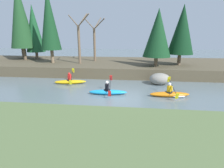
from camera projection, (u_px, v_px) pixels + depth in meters
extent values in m
plane|color=slate|center=(118.00, 98.00, 11.88)|extent=(90.00, 90.00, 0.00)
cube|color=brown|center=(125.00, 66.00, 21.06)|extent=(44.00, 9.61, 1.05)
cylinder|color=brown|center=(23.00, 52.00, 24.22)|extent=(0.36, 0.36, 1.56)
cone|color=#0F3319|center=(19.00, 22.00, 23.16)|extent=(2.57, 2.57, 6.33)
cylinder|color=brown|center=(25.00, 54.00, 22.57)|extent=(0.36, 0.36, 1.50)
cone|color=#1E4723|center=(20.00, 15.00, 21.32)|extent=(2.89, 2.89, 7.85)
cylinder|color=brown|center=(37.00, 55.00, 23.29)|extent=(0.36, 0.36, 0.95)
cone|color=#194C28|center=(34.00, 29.00, 22.38)|extent=(2.32, 2.32, 5.89)
cylinder|color=#7A664C|center=(52.00, 56.00, 20.01)|extent=(0.36, 0.36, 1.47)
cone|color=#143D1E|center=(49.00, 20.00, 18.95)|extent=(2.23, 2.23, 6.46)
cylinder|color=brown|center=(156.00, 62.00, 17.64)|extent=(0.36, 0.36, 0.98)
cone|color=#143D1E|center=(158.00, 33.00, 16.90)|extent=(2.74, 2.74, 4.56)
cylinder|color=brown|center=(179.00, 60.00, 18.49)|extent=(0.36, 0.36, 1.15)
cone|color=#0F3319|center=(182.00, 30.00, 17.68)|extent=(2.61, 2.61, 4.90)
cylinder|color=brown|center=(79.00, 45.00, 19.16)|extent=(0.28, 0.28, 4.11)
cylinder|color=brown|center=(73.00, 21.00, 19.13)|extent=(1.54, 1.32, 1.39)
cylinder|color=brown|center=(83.00, 20.00, 17.82)|extent=(1.61, 1.38, 1.23)
cylinder|color=brown|center=(83.00, 20.00, 19.21)|extent=(0.72, 1.73, 1.54)
cylinder|color=brown|center=(95.00, 45.00, 21.11)|extent=(0.28, 0.28, 3.92)
cylinder|color=brown|center=(89.00, 24.00, 21.07)|extent=(1.47, 1.26, 1.33)
cylinder|color=brown|center=(99.00, 24.00, 19.82)|extent=(1.54, 1.32, 1.17)
cylinder|color=brown|center=(98.00, 23.00, 21.15)|extent=(0.69, 1.66, 1.47)
ellipsoid|color=orange|center=(169.00, 94.00, 12.05)|extent=(2.75, 0.86, 0.34)
cone|color=orange|center=(187.00, 94.00, 12.03)|extent=(0.37, 0.23, 0.20)
cylinder|color=black|center=(169.00, 92.00, 12.01)|extent=(0.52, 0.52, 0.08)
cylinder|color=yellow|center=(169.00, 89.00, 11.95)|extent=(0.33, 0.33, 0.42)
sphere|color=white|center=(170.00, 84.00, 11.86)|extent=(0.25, 0.25, 0.23)
cylinder|color=yellow|center=(170.00, 87.00, 12.15)|extent=(0.11, 0.23, 0.35)
cylinder|color=yellow|center=(172.00, 89.00, 11.69)|extent=(0.11, 0.23, 0.35)
cylinder|color=black|center=(173.00, 87.00, 11.91)|extent=(0.22, 1.91, 0.65)
cube|color=yellow|center=(169.00, 79.00, 12.74)|extent=(0.21, 0.18, 0.41)
cube|color=yellow|center=(177.00, 96.00, 11.07)|extent=(0.21, 0.18, 0.41)
ellipsoid|color=white|center=(177.00, 95.00, 12.06)|extent=(1.16, 0.80, 0.18)
ellipsoid|color=#1993D6|center=(108.00, 92.00, 12.50)|extent=(2.73, 0.78, 0.34)
cone|color=#1993D6|center=(125.00, 92.00, 12.45)|extent=(0.36, 0.22, 0.20)
cylinder|color=black|center=(107.00, 90.00, 12.47)|extent=(0.51, 0.51, 0.08)
cylinder|color=black|center=(107.00, 87.00, 12.40)|extent=(0.32, 0.32, 0.42)
sphere|color=white|center=(107.00, 82.00, 12.31)|extent=(0.24, 0.24, 0.23)
cylinder|color=black|center=(109.00, 85.00, 12.60)|extent=(0.10, 0.23, 0.35)
cylinder|color=black|center=(108.00, 87.00, 12.14)|extent=(0.10, 0.23, 0.35)
cylinder|color=black|center=(110.00, 85.00, 12.36)|extent=(0.16, 1.91, 0.65)
cube|color=red|center=(111.00, 78.00, 13.19)|extent=(0.21, 0.17, 0.41)
cube|color=red|center=(110.00, 94.00, 11.52)|extent=(0.21, 0.17, 0.41)
ellipsoid|color=yellow|center=(70.00, 82.00, 15.28)|extent=(2.77, 1.11, 0.34)
cone|color=yellow|center=(84.00, 81.00, 15.38)|extent=(0.38, 0.26, 0.20)
cylinder|color=black|center=(70.00, 80.00, 15.24)|extent=(0.56, 0.56, 0.08)
cylinder|color=red|center=(69.00, 77.00, 15.18)|extent=(0.35, 0.35, 0.42)
sphere|color=red|center=(69.00, 74.00, 15.09)|extent=(0.27, 0.27, 0.23)
cylinder|color=red|center=(71.00, 76.00, 15.39)|extent=(0.13, 0.24, 0.35)
cylinder|color=red|center=(70.00, 77.00, 14.93)|extent=(0.13, 0.24, 0.35)
cylinder|color=black|center=(72.00, 76.00, 15.16)|extent=(0.41, 1.88, 0.65)
cube|color=yellow|center=(73.00, 70.00, 15.99)|extent=(0.23, 0.19, 0.41)
cube|color=yellow|center=(71.00, 82.00, 14.33)|extent=(0.23, 0.19, 0.41)
ellipsoid|color=gray|center=(160.00, 79.00, 14.99)|extent=(1.75, 1.37, 0.99)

